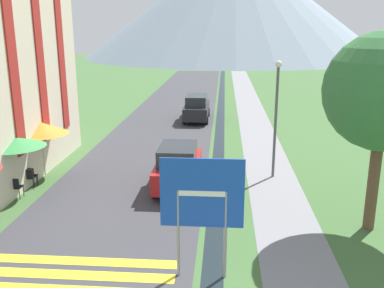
# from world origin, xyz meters

# --- Properties ---
(ground_plane) EXTENTS (160.00, 160.00, 0.00)m
(ground_plane) POSITION_xyz_m (0.00, 20.00, 0.00)
(ground_plane) COLOR #3D6033
(road) EXTENTS (6.40, 60.00, 0.01)m
(road) POSITION_xyz_m (-2.50, 30.00, 0.00)
(road) COLOR #38383D
(road) RESTS_ON ground_plane
(footpath) EXTENTS (2.20, 60.00, 0.01)m
(footpath) POSITION_xyz_m (3.60, 30.00, 0.00)
(footpath) COLOR slate
(footpath) RESTS_ON ground_plane
(drainage_channel) EXTENTS (0.60, 60.00, 0.00)m
(drainage_channel) POSITION_xyz_m (1.20, 30.00, 0.00)
(drainage_channel) COLOR black
(drainage_channel) RESTS_ON ground_plane
(crosswalk_marking) EXTENTS (5.44, 2.54, 0.01)m
(crosswalk_marking) POSITION_xyz_m (-2.50, 3.31, 0.01)
(crosswalk_marking) COLOR yellow
(crosswalk_marking) RESTS_ON ground_plane
(mountain_distant) EXTENTS (65.71, 65.71, 24.55)m
(mountain_distant) POSITION_xyz_m (3.20, 93.35, 12.28)
(mountain_distant) COLOR gray
(mountain_distant) RESTS_ON ground_plane
(road_sign) EXTENTS (2.14, 0.11, 3.29)m
(road_sign) POSITION_xyz_m (0.91, 3.86, 2.15)
(road_sign) COLOR gray
(road_sign) RESTS_ON ground_plane
(parked_car_near) EXTENTS (1.81, 3.94, 1.82)m
(parked_car_near) POSITION_xyz_m (-0.40, 10.39, 0.91)
(parked_car_near) COLOR #A31919
(parked_car_near) RESTS_ON ground_plane
(parked_car_far) EXTENTS (1.75, 4.53, 1.82)m
(parked_car_far) POSITION_xyz_m (-0.50, 23.78, 0.91)
(parked_car_far) COLOR black
(parked_car_far) RESTS_ON ground_plane
(cafe_chair_middle) EXTENTS (0.40, 0.40, 0.85)m
(cafe_chair_middle) POSITION_xyz_m (-6.52, 8.69, 0.51)
(cafe_chair_middle) COLOR black
(cafe_chair_middle) RESTS_ON ground_plane
(cafe_chair_far_right) EXTENTS (0.40, 0.40, 0.85)m
(cafe_chair_far_right) POSITION_xyz_m (-6.50, 9.97, 0.51)
(cafe_chair_far_right) COLOR black
(cafe_chair_far_right) RESTS_ON ground_plane
(cafe_chair_far_left) EXTENTS (0.40, 0.40, 0.85)m
(cafe_chair_far_left) POSITION_xyz_m (-6.47, 9.80, 0.51)
(cafe_chair_far_left) COLOR black
(cafe_chair_far_left) RESTS_ON ground_plane
(cafe_umbrella_middle_green) EXTENTS (2.29, 2.29, 2.33)m
(cafe_umbrella_middle_green) POSITION_xyz_m (-6.58, 9.18, 2.14)
(cafe_umbrella_middle_green) COLOR #B7B2A8
(cafe_umbrella_middle_green) RESTS_ON ground_plane
(cafe_umbrella_rear_orange) EXTENTS (2.37, 2.37, 2.42)m
(cafe_umbrella_rear_orange) POSITION_xyz_m (-6.55, 11.47, 2.16)
(cafe_umbrella_rear_orange) COLOR #B7B2A8
(cafe_umbrella_rear_orange) RESTS_ON ground_plane
(streetlamp) EXTENTS (0.28, 0.28, 5.09)m
(streetlamp) POSITION_xyz_m (3.66, 12.01, 3.02)
(streetlamp) COLOR #515156
(streetlamp) RESTS_ON ground_plane
(tree_by_path) EXTENTS (3.66, 3.66, 6.37)m
(tree_by_path) POSITION_xyz_m (6.25, 7.09, 4.52)
(tree_by_path) COLOR brown
(tree_by_path) RESTS_ON ground_plane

